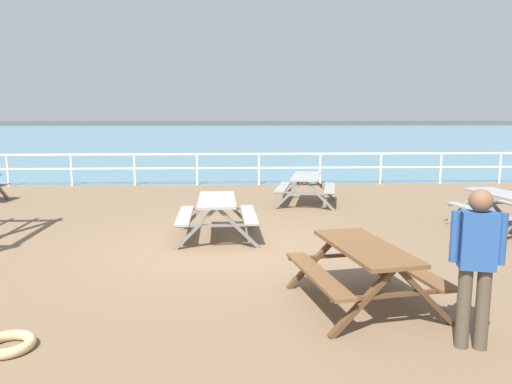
% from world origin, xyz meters
% --- Properties ---
extents(ground_plane, '(30.00, 24.00, 0.20)m').
position_xyz_m(ground_plane, '(0.00, 0.00, -0.10)').
color(ground_plane, brown).
extents(sea_band, '(142.00, 90.00, 0.01)m').
position_xyz_m(sea_band, '(0.00, 52.75, 0.00)').
color(sea_band, teal).
rests_on(sea_band, ground).
extents(distant_shoreline, '(142.00, 6.00, 1.80)m').
position_xyz_m(distant_shoreline, '(0.00, 95.75, 0.00)').
color(distant_shoreline, '#4C4C47').
rests_on(distant_shoreline, ground).
extents(seaward_railing, '(23.07, 0.07, 1.08)m').
position_xyz_m(seaward_railing, '(-0.00, 7.75, 0.76)').
color(seaward_railing, white).
rests_on(seaward_railing, ground).
extents(picnic_table_near_left, '(1.79, 2.02, 0.80)m').
position_xyz_m(picnic_table_near_left, '(5.76, 0.91, 0.58)').
color(picnic_table_near_left, gray).
rests_on(picnic_table_near_left, ground).
extents(picnic_table_near_right, '(1.59, 1.85, 0.80)m').
position_xyz_m(picnic_table_near_right, '(-0.12, 0.57, 0.58)').
color(picnic_table_near_right, gray).
rests_on(picnic_table_near_right, ground).
extents(picnic_table_mid_centre, '(1.82, 2.04, 0.80)m').
position_xyz_m(picnic_table_mid_centre, '(1.85, -2.92, 0.58)').
color(picnic_table_mid_centre, brown).
rests_on(picnic_table_mid_centre, ground).
extents(picnic_table_far_left, '(1.84, 2.07, 0.80)m').
position_xyz_m(picnic_table_far_left, '(2.12, 4.08, 0.58)').
color(picnic_table_far_left, gray).
rests_on(picnic_table_far_left, ground).
extents(visitor, '(0.52, 0.30, 1.66)m').
position_xyz_m(visitor, '(2.66, -4.11, 0.95)').
color(visitor, '#4C4233').
rests_on(visitor, ground).
extents(rope_coil, '(0.55, 0.55, 0.11)m').
position_xyz_m(rope_coil, '(-2.10, -3.96, 0.06)').
color(rope_coil, tan).
rests_on(rope_coil, ground).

